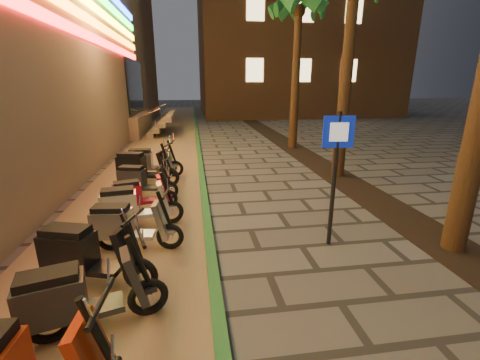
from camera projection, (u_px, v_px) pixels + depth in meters
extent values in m
plane|color=#474442|center=(303.00, 358.00, 3.62)|extent=(120.00, 120.00, 0.00)
cube|color=#8C7251|center=(157.00, 161.00, 12.73)|extent=(3.40, 60.00, 0.01)
cube|color=#27682E|center=(200.00, 159.00, 12.95)|extent=(0.18, 60.00, 0.10)
cube|color=black|center=(368.00, 195.00, 8.85)|extent=(1.20, 40.00, 0.02)
cube|color=black|center=(135.00, 86.00, 19.24)|extent=(0.08, 5.00, 3.00)
cube|color=gray|center=(104.00, 124.00, 19.59)|extent=(5.00, 6.00, 1.20)
cube|color=#FF1414|center=(42.00, 14.00, 7.38)|extent=(0.06, 26.00, 0.28)
cube|color=gray|center=(155.00, 130.00, 20.14)|extent=(0.35, 5.00, 0.30)
cube|color=gray|center=(160.00, 125.00, 20.10)|extent=(0.35, 5.00, 0.30)
cube|color=gray|center=(165.00, 120.00, 20.06)|extent=(0.35, 5.00, 0.30)
cube|color=gray|center=(171.00, 116.00, 20.02)|extent=(0.35, 5.00, 0.30)
cylinder|color=silver|center=(142.00, 116.00, 17.87)|extent=(2.09, 0.06, 0.81)
cylinder|color=silver|center=(151.00, 110.00, 21.66)|extent=(2.09, 0.06, 0.81)
cube|color=#E8C87F|center=(255.00, 70.00, 25.72)|extent=(1.40, 0.06, 1.80)
cube|color=#E8C87F|center=(303.00, 70.00, 26.28)|extent=(1.40, 0.06, 1.80)
cube|color=#E8C87F|center=(349.00, 71.00, 26.84)|extent=(1.40, 0.06, 1.80)
cube|color=#E8C87F|center=(256.00, 8.00, 24.42)|extent=(1.40, 0.06, 1.80)
cube|color=#E8C87F|center=(306.00, 9.00, 24.98)|extent=(1.40, 0.06, 1.80)
cube|color=#E8C87F|center=(354.00, 11.00, 25.54)|extent=(1.40, 0.06, 1.80)
cylinder|color=#472D19|center=(345.00, 88.00, 9.92)|extent=(0.40, 0.40, 5.70)
cylinder|color=#472D19|center=(295.00, 83.00, 14.62)|extent=(0.40, 0.40, 5.95)
sphere|color=#472D19|center=(299.00, 11.00, 13.77)|extent=(0.56, 0.56, 0.56)
cone|color=#1A5420|center=(319.00, 0.00, 13.76)|extent=(0.60, 1.93, 1.52)
cone|color=#1A5420|center=(310.00, 3.00, 14.27)|extent=(1.70, 1.86, 1.52)
cone|color=#1A5420|center=(297.00, 4.00, 14.48)|extent=(2.00, 0.93, 1.52)
cone|color=#1A5420|center=(284.00, 3.00, 14.30)|extent=(1.97, 1.48, 1.52)
cone|color=#1A5420|center=(279.00, 0.00, 13.81)|extent=(1.22, 2.02, 1.52)
cylinder|color=black|center=(334.00, 181.00, 5.84)|extent=(0.08, 0.08, 2.52)
cube|color=#0C1E9F|center=(339.00, 132.00, 5.56)|extent=(0.55, 0.08, 0.55)
cube|color=white|center=(339.00, 132.00, 5.54)|extent=(0.32, 0.05, 0.32)
cube|color=maroon|center=(94.00, 359.00, 2.80)|extent=(0.32, 0.46, 0.78)
cylinder|color=black|center=(100.00, 337.00, 2.74)|extent=(0.31, 0.10, 0.82)
cylinder|color=black|center=(101.00, 302.00, 2.64)|extent=(0.09, 0.65, 0.05)
torus|color=black|center=(48.00, 324.00, 3.76)|extent=(0.54, 0.25, 0.54)
cylinder|color=silver|center=(48.00, 324.00, 3.76)|extent=(0.17, 0.14, 0.14)
torus|color=black|center=(148.00, 297.00, 4.23)|extent=(0.54, 0.25, 0.54)
cylinder|color=silver|center=(148.00, 297.00, 4.23)|extent=(0.17, 0.14, 0.14)
cube|color=#25282A|center=(100.00, 307.00, 3.98)|extent=(0.64, 0.50, 0.08)
cube|color=#25282A|center=(52.00, 300.00, 3.71)|extent=(0.80, 0.58, 0.51)
cube|color=black|center=(47.00, 278.00, 3.63)|extent=(0.71, 0.50, 0.12)
cube|color=#25282A|center=(135.00, 277.00, 4.07)|extent=(0.38, 0.47, 0.72)
cylinder|color=black|center=(139.00, 261.00, 4.04)|extent=(0.29, 0.15, 0.76)
cylinder|color=black|center=(141.00, 237.00, 3.97)|extent=(0.21, 0.58, 0.05)
cube|color=#25282A|center=(148.00, 289.00, 4.20)|extent=(0.26, 0.20, 0.06)
torus|color=black|center=(67.00, 268.00, 4.89)|extent=(0.56, 0.26, 0.55)
cylinder|color=silver|center=(67.00, 268.00, 4.89)|extent=(0.17, 0.15, 0.15)
torus|color=black|center=(140.00, 274.00, 4.72)|extent=(0.56, 0.26, 0.55)
cylinder|color=silver|center=(140.00, 274.00, 4.72)|extent=(0.17, 0.15, 0.15)
cube|color=black|center=(102.00, 268.00, 4.79)|extent=(0.66, 0.52, 0.09)
cube|color=black|center=(69.00, 250.00, 4.79)|extent=(0.83, 0.61, 0.53)
cube|color=black|center=(66.00, 231.00, 4.70)|extent=(0.73, 0.52, 0.13)
cube|color=black|center=(128.00, 252.00, 4.64)|extent=(0.40, 0.49, 0.75)
cylinder|color=black|center=(132.00, 239.00, 4.56)|extent=(0.30, 0.16, 0.79)
cylinder|color=black|center=(133.00, 217.00, 4.46)|extent=(0.23, 0.60, 0.05)
cube|color=black|center=(140.00, 267.00, 4.68)|extent=(0.27, 0.21, 0.06)
torus|color=black|center=(110.00, 238.00, 5.89)|extent=(0.52, 0.15, 0.51)
cylinder|color=silver|center=(110.00, 238.00, 5.89)|extent=(0.15, 0.11, 0.14)
torus|color=black|center=(170.00, 236.00, 5.94)|extent=(0.52, 0.15, 0.51)
cylinder|color=silver|center=(170.00, 236.00, 5.94)|extent=(0.15, 0.11, 0.14)
cube|color=#A2A1A9|center=(139.00, 235.00, 5.90)|extent=(0.57, 0.39, 0.08)
cube|color=#A2A1A9|center=(112.00, 223.00, 5.81)|extent=(0.72, 0.44, 0.49)
cube|color=black|center=(110.00, 209.00, 5.72)|extent=(0.64, 0.37, 0.12)
cube|color=#A2A1A9|center=(161.00, 220.00, 5.83)|extent=(0.30, 0.42, 0.69)
cylinder|color=black|center=(164.00, 210.00, 5.78)|extent=(0.27, 0.09, 0.73)
cylinder|color=black|center=(166.00, 193.00, 5.69)|extent=(0.10, 0.57, 0.04)
cube|color=#A2A1A9|center=(170.00, 231.00, 5.90)|extent=(0.23, 0.16, 0.06)
torus|color=black|center=(116.00, 218.00, 6.70)|extent=(0.54, 0.18, 0.53)
cylinder|color=silver|center=(116.00, 218.00, 6.70)|extent=(0.16, 0.12, 0.14)
torus|color=black|center=(172.00, 212.00, 7.03)|extent=(0.54, 0.18, 0.53)
cylinder|color=silver|center=(172.00, 212.00, 7.03)|extent=(0.16, 0.12, 0.14)
cube|color=silver|center=(144.00, 214.00, 6.85)|extent=(0.61, 0.43, 0.08)
cube|color=silver|center=(119.00, 205.00, 6.64)|extent=(0.77, 0.49, 0.51)
cube|color=black|center=(117.00, 191.00, 6.55)|extent=(0.68, 0.42, 0.12)
cube|color=silver|center=(164.00, 198.00, 6.89)|extent=(0.33, 0.45, 0.72)
cylinder|color=black|center=(167.00, 189.00, 6.85)|extent=(0.29, 0.11, 0.75)
cylinder|color=black|center=(168.00, 174.00, 6.77)|extent=(0.14, 0.59, 0.04)
cube|color=silver|center=(171.00, 207.00, 6.99)|extent=(0.24, 0.18, 0.06)
torus|color=black|center=(125.00, 205.00, 7.52)|extent=(0.48, 0.21, 0.47)
cylinder|color=silver|center=(125.00, 205.00, 7.52)|extent=(0.15, 0.12, 0.13)
torus|color=black|center=(168.00, 199.00, 7.91)|extent=(0.48, 0.21, 0.47)
cylinder|color=silver|center=(168.00, 199.00, 7.91)|extent=(0.15, 0.12, 0.13)
cube|color=maroon|center=(147.00, 201.00, 7.70)|extent=(0.56, 0.43, 0.07)
cube|color=maroon|center=(127.00, 194.00, 7.47)|extent=(0.70, 0.50, 0.45)
cube|color=black|center=(126.00, 184.00, 7.39)|extent=(0.62, 0.43, 0.11)
cube|color=maroon|center=(162.00, 188.00, 7.77)|extent=(0.33, 0.41, 0.63)
cylinder|color=black|center=(164.00, 181.00, 7.74)|extent=(0.25, 0.13, 0.67)
cylinder|color=black|center=(165.00, 169.00, 7.68)|extent=(0.18, 0.51, 0.04)
cube|color=maroon|center=(168.00, 195.00, 7.88)|extent=(0.22, 0.17, 0.05)
torus|color=black|center=(130.00, 188.00, 8.67)|extent=(0.51, 0.22, 0.50)
cylinder|color=silver|center=(130.00, 188.00, 8.67)|extent=(0.16, 0.13, 0.14)
torus|color=black|center=(169.00, 190.00, 8.56)|extent=(0.51, 0.22, 0.50)
cylinder|color=silver|center=(169.00, 190.00, 8.56)|extent=(0.16, 0.13, 0.14)
cube|color=#282C2E|center=(149.00, 188.00, 8.61)|extent=(0.60, 0.45, 0.08)
cube|color=#282C2E|center=(132.00, 178.00, 8.58)|extent=(0.75, 0.53, 0.48)
cube|color=black|center=(131.00, 168.00, 8.50)|extent=(0.66, 0.45, 0.12)
cube|color=#282C2E|center=(164.00, 178.00, 8.48)|extent=(0.35, 0.44, 0.68)
cylinder|color=black|center=(166.00, 171.00, 8.42)|extent=(0.27, 0.13, 0.72)
cylinder|color=black|center=(167.00, 159.00, 8.32)|extent=(0.18, 0.55, 0.04)
cube|color=#282C2E|center=(169.00, 186.00, 8.53)|extent=(0.24, 0.18, 0.06)
torus|color=black|center=(130.00, 176.00, 9.71)|extent=(0.59, 0.25, 0.58)
cylinder|color=silver|center=(130.00, 176.00, 9.71)|extent=(0.18, 0.15, 0.16)
torus|color=black|center=(170.00, 177.00, 9.59)|extent=(0.59, 0.25, 0.58)
cylinder|color=silver|center=(170.00, 177.00, 9.59)|extent=(0.18, 0.15, 0.16)
cube|color=black|center=(149.00, 175.00, 9.64)|extent=(0.69, 0.52, 0.09)
cube|color=black|center=(131.00, 165.00, 9.61)|extent=(0.86, 0.60, 0.56)
cube|color=black|center=(130.00, 155.00, 9.51)|extent=(0.76, 0.52, 0.13)
cube|color=black|center=(164.00, 164.00, 9.49)|extent=(0.40, 0.51, 0.79)
cylinder|color=black|center=(166.00, 157.00, 9.42)|extent=(0.32, 0.15, 0.83)
cylinder|color=black|center=(167.00, 145.00, 9.31)|extent=(0.21, 0.64, 0.05)
cube|color=black|center=(170.00, 173.00, 9.55)|extent=(0.28, 0.21, 0.07)
torus|color=black|center=(139.00, 170.00, 10.48)|extent=(0.55, 0.13, 0.55)
cylinder|color=silver|center=(139.00, 170.00, 10.48)|extent=(0.15, 0.11, 0.15)
torus|color=black|center=(175.00, 169.00, 10.59)|extent=(0.55, 0.13, 0.55)
cylinder|color=silver|center=(175.00, 169.00, 10.59)|extent=(0.15, 0.11, 0.15)
cube|color=#9FA0A7|center=(157.00, 168.00, 10.52)|extent=(0.59, 0.38, 0.08)
cube|color=#9FA0A7|center=(141.00, 160.00, 10.40)|extent=(0.75, 0.43, 0.52)
cube|color=black|center=(140.00, 151.00, 10.31)|extent=(0.67, 0.37, 0.13)
cube|color=#9FA0A7|center=(170.00, 158.00, 10.47)|extent=(0.30, 0.43, 0.74)
cylinder|color=black|center=(172.00, 152.00, 10.42)|extent=(0.29, 0.09, 0.78)
cylinder|color=black|center=(173.00, 142.00, 10.33)|extent=(0.08, 0.61, 0.05)
cube|color=#9FA0A7|center=(175.00, 165.00, 10.55)|extent=(0.24, 0.16, 0.06)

